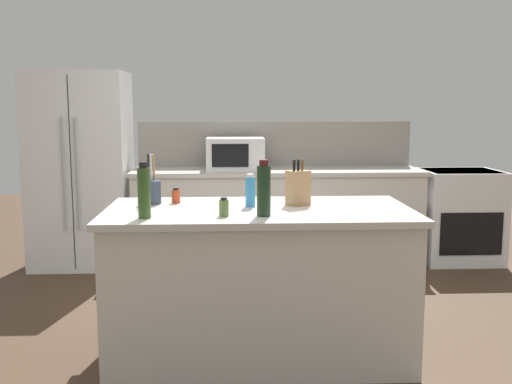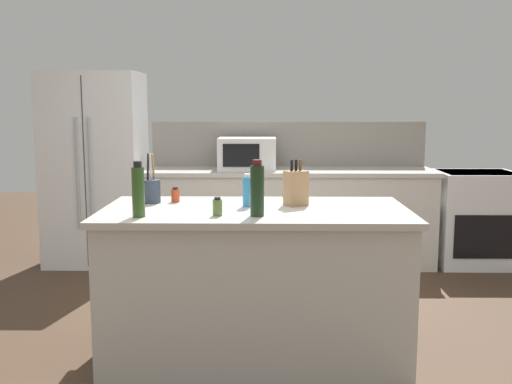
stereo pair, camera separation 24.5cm
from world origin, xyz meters
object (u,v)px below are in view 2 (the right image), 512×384
(utensil_crock, at_px, (151,190))
(spice_jar_paprika, at_px, (175,195))
(spice_jar_oregano, at_px, (217,207))
(dish_soap_bottle, at_px, (248,191))
(refrigerator, at_px, (96,169))
(wine_bottle, at_px, (257,190))
(microwave, at_px, (247,154))
(range_oven, at_px, (475,218))
(olive_oil_bottle, at_px, (138,191))
(knife_block, at_px, (296,188))

(utensil_crock, bearing_deg, spice_jar_paprika, 10.10)
(spice_jar_oregano, relative_size, dish_soap_bottle, 0.53)
(spice_jar_paprika, bearing_deg, dish_soap_bottle, -18.82)
(refrigerator, bearing_deg, dish_soap_bottle, -54.32)
(spice_jar_paprika, distance_m, wine_bottle, 0.73)
(microwave, relative_size, spice_jar_paprika, 5.59)
(wine_bottle, distance_m, dish_soap_bottle, 0.33)
(range_oven, xyz_separation_m, spice_jar_oregano, (-2.35, -2.45, 0.52))
(spice_jar_paprika, bearing_deg, refrigerator, 118.38)
(olive_oil_bottle, relative_size, spice_jar_paprika, 3.18)
(utensil_crock, bearing_deg, spice_jar_oregano, -44.14)
(range_oven, bearing_deg, spice_jar_paprika, -143.46)
(range_oven, distance_m, spice_jar_oregano, 3.43)
(range_oven, relative_size, knife_block, 3.17)
(spice_jar_oregano, bearing_deg, microwave, 87.70)
(wine_bottle, bearing_deg, dish_soap_bottle, 101.34)
(utensil_crock, distance_m, spice_jar_oregano, 0.65)
(spice_jar_paprika, bearing_deg, wine_bottle, -41.72)
(refrigerator, bearing_deg, olive_oil_bottle, -69.27)
(knife_block, relative_size, olive_oil_bottle, 0.92)
(microwave, bearing_deg, spice_jar_oregano, -92.30)
(utensil_crock, xyz_separation_m, olive_oil_bottle, (0.02, -0.49, 0.07))
(refrigerator, xyz_separation_m, dish_soap_bottle, (1.57, -2.18, 0.10))
(refrigerator, relative_size, range_oven, 2.04)
(range_oven, xyz_separation_m, spice_jar_paprika, (-2.66, -1.97, 0.52))
(knife_block, bearing_deg, refrigerator, 99.84)
(refrigerator, xyz_separation_m, olive_oil_bottle, (0.96, -2.54, 0.15))
(knife_block, bearing_deg, olive_oil_bottle, 172.06)
(spice_jar_oregano, bearing_deg, utensil_crock, 135.86)
(knife_block, distance_m, spice_jar_oregano, 0.59)
(refrigerator, xyz_separation_m, knife_block, (1.87, -2.14, 0.11))
(knife_block, height_order, utensil_crock, utensil_crock)
(knife_block, height_order, spice_jar_oregano, knife_block)
(knife_block, bearing_deg, wine_bottle, -154.95)
(microwave, bearing_deg, utensil_crock, -105.73)
(utensil_crock, height_order, dish_soap_bottle, utensil_crock)
(utensil_crock, relative_size, olive_oil_bottle, 1.01)
(spice_jar_paprika, xyz_separation_m, wine_bottle, (0.54, -0.48, 0.11))
(refrigerator, distance_m, spice_jar_oregano, 2.87)
(range_oven, height_order, knife_block, knife_block)
(microwave, distance_m, wine_bottle, 2.45)
(utensil_crock, relative_size, spice_jar_paprika, 3.22)
(range_oven, relative_size, spice_jar_paprika, 9.24)
(microwave, bearing_deg, olive_oil_bottle, -102.31)
(olive_oil_bottle, relative_size, wine_bottle, 0.98)
(spice_jar_oregano, xyz_separation_m, olive_oil_bottle, (-0.44, -0.04, 0.10))
(range_oven, bearing_deg, knife_block, -131.94)
(knife_block, distance_m, olive_oil_bottle, 0.99)
(microwave, height_order, wine_bottle, wine_bottle)
(knife_block, bearing_deg, utensil_crock, 142.88)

